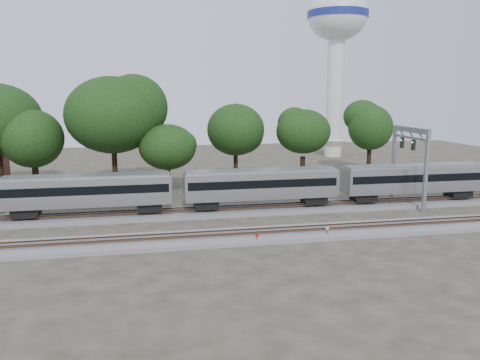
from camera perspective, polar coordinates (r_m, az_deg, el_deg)
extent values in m
plane|color=#383328|center=(48.48, -4.21, -5.92)|extent=(160.00, 160.00, 0.00)
cube|color=slate|center=(54.18, -4.97, -3.95)|extent=(160.00, 5.00, 0.40)
cube|color=brown|center=(53.38, -4.89, -3.67)|extent=(160.00, 0.08, 0.15)
cube|color=brown|center=(54.76, -5.05, -3.31)|extent=(160.00, 0.08, 0.15)
cube|color=slate|center=(44.63, -3.59, -7.10)|extent=(160.00, 5.00, 0.40)
cube|color=brown|center=(43.81, -3.48, -6.81)|extent=(160.00, 0.08, 0.15)
cube|color=brown|center=(45.17, -3.72, -6.27)|extent=(160.00, 0.08, 0.15)
cube|color=#ABAEB2|center=(53.68, -18.02, -1.27)|extent=(18.02, 3.11, 3.11)
cube|color=black|center=(53.62, -18.04, -0.94)|extent=(17.40, 3.16, 0.93)
cube|color=gray|center=(53.39, -18.12, 0.42)|extent=(17.61, 2.49, 0.36)
cube|color=black|center=(55.30, -24.63, -3.52)|extent=(2.69, 2.28, 0.93)
cube|color=black|center=(53.68, -10.97, -3.15)|extent=(2.69, 2.28, 0.93)
cube|color=#ABAEB2|center=(54.73, 2.60, -0.54)|extent=(18.02, 3.11, 3.11)
cube|color=black|center=(54.67, 2.61, -0.22)|extent=(17.40, 3.16, 0.93)
cube|color=gray|center=(54.45, 2.62, 1.12)|extent=(17.61, 2.49, 0.36)
cube|color=black|center=(54.03, -4.17, -2.89)|extent=(2.69, 2.28, 0.93)
cube|color=black|center=(57.00, 8.98, -2.29)|extent=(2.69, 2.28, 0.93)
cube|color=#ABAEB2|center=(62.18, 20.30, 0.14)|extent=(18.02, 3.11, 3.11)
cube|color=black|center=(62.12, 20.32, 0.43)|extent=(17.40, 3.16, 0.93)
cube|color=gray|center=(61.93, 20.40, 1.60)|extent=(17.61, 2.49, 0.36)
cube|color=black|center=(59.46, 14.79, -1.98)|extent=(2.69, 2.28, 0.93)
cube|color=black|center=(66.13, 25.04, -1.39)|extent=(2.69, 2.28, 0.93)
cylinder|color=#512D19|center=(43.16, 2.09, -7.32)|extent=(0.06, 0.06, 0.94)
cylinder|color=#B0100C|center=(43.04, 2.09, -6.79)|extent=(0.34, 0.04, 0.33)
cylinder|color=#512D19|center=(46.00, 10.60, -6.34)|extent=(0.07, 0.07, 0.98)
cylinder|color=silver|center=(45.88, 10.62, -5.82)|extent=(0.34, 0.14, 0.35)
cube|color=#512D19|center=(44.30, 2.97, -7.29)|extent=(0.54, 0.38, 0.30)
cylinder|color=silver|center=(105.31, 11.46, 9.71)|extent=(3.62, 3.62, 25.32)
cone|color=silver|center=(105.97, 11.25, 3.84)|extent=(5.79, 5.79, 3.62)
ellipsoid|color=silver|center=(106.58, 11.82, 19.10)|extent=(12.66, 12.66, 10.76)
cylinder|color=navy|center=(106.58, 11.82, 19.10)|extent=(12.80, 12.80, 1.45)
cube|color=gray|center=(58.43, 21.73, 1.03)|extent=(0.38, 0.38, 9.65)
cube|color=gray|center=(64.79, 18.18, 2.11)|extent=(0.38, 0.38, 9.65)
cube|color=gray|center=(61.10, 20.12, 5.77)|extent=(0.43, 7.94, 0.64)
cube|color=gray|center=(61.17, 20.06, 4.87)|extent=(0.27, 7.94, 0.27)
cube|color=black|center=(59.98, 20.38, 4.03)|extent=(0.27, 0.54, 1.29)
cube|color=black|center=(62.18, 19.16, 4.31)|extent=(0.27, 0.54, 1.29)
cylinder|color=black|center=(72.00, -27.11, 0.62)|extent=(0.70, 0.70, 5.56)
cylinder|color=black|center=(68.92, -23.60, -0.07)|extent=(0.70, 0.70, 4.20)
ellipsoid|color=black|center=(68.20, -23.95, 4.64)|extent=(7.91, 7.91, 6.73)
cylinder|color=black|center=(67.42, -14.98, 0.93)|extent=(0.70, 0.70, 5.82)
ellipsoid|color=black|center=(66.63, -15.30, 7.65)|extent=(10.97, 10.97, 9.33)
cylinder|color=black|center=(65.28, -8.71, -0.16)|extent=(0.70, 0.70, 3.52)
ellipsoid|color=black|center=(64.58, -8.83, 4.00)|extent=(6.63, 6.63, 5.63)
cylinder|color=black|center=(70.12, -0.53, 1.12)|extent=(0.70, 0.70, 4.55)
ellipsoid|color=black|center=(69.39, -0.54, 6.15)|extent=(8.57, 8.57, 7.29)
cylinder|color=black|center=(71.05, 7.63, 1.09)|extent=(0.70, 0.70, 4.39)
ellipsoid|color=black|center=(70.34, 7.74, 5.88)|extent=(8.28, 8.28, 7.04)
cylinder|color=black|center=(82.68, 15.41, 2.10)|extent=(0.70, 0.70, 4.35)
ellipsoid|color=black|center=(82.07, 15.61, 6.18)|extent=(8.21, 8.21, 6.98)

